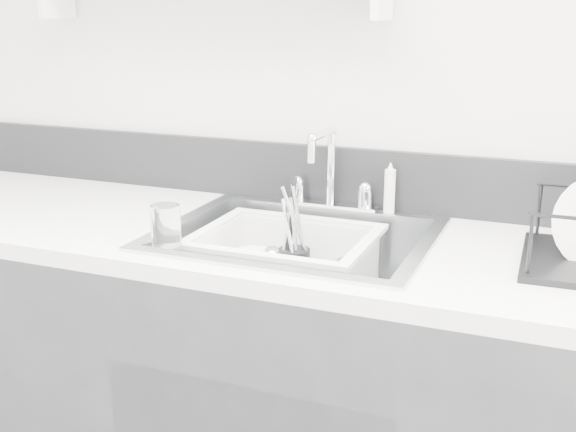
% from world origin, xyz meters
% --- Properties ---
extents(counter_run, '(3.20, 0.62, 0.92)m').
position_xyz_m(counter_run, '(0.00, 1.19, 0.46)').
color(counter_run, '#28282C').
rests_on(counter_run, ground).
extents(backsplash, '(3.20, 0.02, 0.16)m').
position_xyz_m(backsplash, '(0.00, 1.49, 1.00)').
color(backsplash, black).
rests_on(backsplash, counter_run).
extents(sink, '(0.64, 0.52, 0.20)m').
position_xyz_m(sink, '(0.00, 1.19, 0.83)').
color(sink, silver).
rests_on(sink, counter_run).
extents(faucet, '(0.26, 0.18, 0.23)m').
position_xyz_m(faucet, '(0.00, 1.44, 0.98)').
color(faucet, silver).
rests_on(faucet, counter_run).
extents(side_sprayer, '(0.03, 0.03, 0.14)m').
position_xyz_m(side_sprayer, '(0.16, 1.44, 0.99)').
color(side_sprayer, white).
rests_on(side_sprayer, counter_run).
extents(wash_tub, '(0.49, 0.44, 0.16)m').
position_xyz_m(wash_tub, '(-0.03, 1.21, 0.83)').
color(wash_tub, white).
rests_on(wash_tub, sink).
extents(plate_stack, '(0.23, 0.23, 0.09)m').
position_xyz_m(plate_stack, '(-0.09, 1.17, 0.79)').
color(plate_stack, white).
rests_on(plate_stack, wash_tub).
extents(utensil_cup, '(0.08, 0.08, 0.27)m').
position_xyz_m(utensil_cup, '(-0.02, 1.24, 0.83)').
color(utensil_cup, black).
rests_on(utensil_cup, wash_tub).
extents(ladle, '(0.24, 0.27, 0.08)m').
position_xyz_m(ladle, '(-0.05, 1.20, 0.81)').
color(ladle, silver).
rests_on(ladle, wash_tub).
extents(tumbler_in_tub, '(0.08, 0.08, 0.09)m').
position_xyz_m(tumbler_in_tub, '(0.12, 1.23, 0.81)').
color(tumbler_in_tub, white).
rests_on(tumbler_in_tub, wash_tub).
extents(tumbler_counter, '(0.08, 0.08, 0.09)m').
position_xyz_m(tumbler_counter, '(-0.24, 1.01, 0.97)').
color(tumbler_counter, white).
rests_on(tumbler_counter, counter_run).
extents(bowl_small, '(0.12, 0.12, 0.03)m').
position_xyz_m(bowl_small, '(0.07, 1.14, 0.78)').
color(bowl_small, white).
rests_on(bowl_small, wash_tub).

